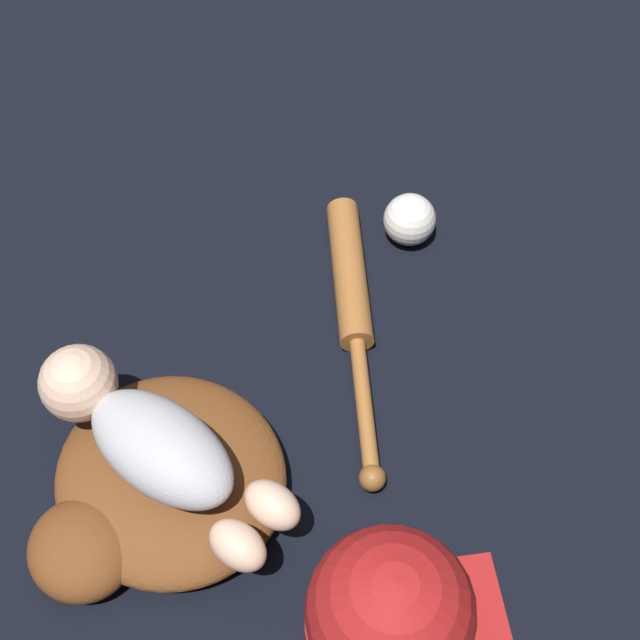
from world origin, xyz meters
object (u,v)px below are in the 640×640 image
at_px(baseball, 410,220).
at_px(baseball_glove, 157,489).
at_px(baseball_bat, 352,299).
at_px(baseball_cap, 390,616).
at_px(baby_figure, 148,438).

bearing_deg(baseball, baseball_glove, 77.63).
height_order(baseball_glove, baseball, baseball).
relative_size(baseball_glove, baseball_bat, 0.92).
bearing_deg(baseball_cap, baseball, -70.22).
relative_size(baseball_glove, baby_figure, 1.06).
bearing_deg(baby_figure, baseball_bat, -107.43).
xyz_separation_m(baseball_bat, baseball_cap, (-0.22, 0.39, 0.05)).
bearing_deg(baby_figure, baseball_glove, 118.21).
bearing_deg(baseball_bat, baby_figure, 72.57).
relative_size(baby_figure, baseball_cap, 1.43).
bearing_deg(baseball_bat, baseball, -97.69).
relative_size(baseball, baseball_cap, 0.31).
distance_m(baseball_glove, baseball_bat, 0.37).
xyz_separation_m(baseball_bat, baseball, (-0.02, -0.16, 0.02)).
relative_size(baby_figure, baseball_bat, 0.87).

